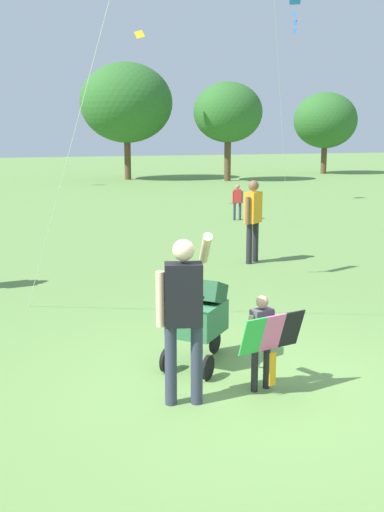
{
  "coord_description": "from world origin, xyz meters",
  "views": [
    {
      "loc": [
        -2.46,
        -5.61,
        2.72
      ],
      "look_at": [
        -0.22,
        0.94,
        1.3
      ],
      "focal_mm": 43.09,
      "sensor_mm": 36.0,
      "label": 1
    }
  ],
  "objects_px": {
    "person_adult_flyer": "(184,306)",
    "stroller": "(202,314)",
    "child_with_butterfly_kite": "(264,335)",
    "person_red_shirt": "(253,215)",
    "person_couple_left": "(237,199)"
  },
  "relations": [
    {
      "from": "child_with_butterfly_kite",
      "to": "person_red_shirt",
      "type": "distance_m",
      "value": 6.5
    },
    {
      "from": "person_adult_flyer",
      "to": "person_red_shirt",
      "type": "xyz_separation_m",
      "value": [
        3.46,
        5.97,
        -0.01
      ]
    },
    {
      "from": "person_red_shirt",
      "to": "person_adult_flyer",
      "type": "bearing_deg",
      "value": -120.12
    },
    {
      "from": "person_couple_left",
      "to": "child_with_butterfly_kite",
      "type": "bearing_deg",
      "value": -111.82
    },
    {
      "from": "stroller",
      "to": "person_couple_left",
      "type": "xyz_separation_m",
      "value": [
        5.07,
        10.84,
        0.04
      ]
    },
    {
      "from": "person_adult_flyer",
      "to": "person_red_shirt",
      "type": "height_order",
      "value": "person_adult_flyer"
    },
    {
      "from": "person_couple_left",
      "to": "stroller",
      "type": "bearing_deg",
      "value": -115.05
    },
    {
      "from": "child_with_butterfly_kite",
      "to": "person_couple_left",
      "type": "bearing_deg",
      "value": 68.18
    },
    {
      "from": "person_adult_flyer",
      "to": "stroller",
      "type": "bearing_deg",
      "value": 60.78
    },
    {
      "from": "child_with_butterfly_kite",
      "to": "stroller",
      "type": "xyz_separation_m",
      "value": [
        -0.35,
        0.94,
        -0.02
      ]
    },
    {
      "from": "child_with_butterfly_kite",
      "to": "person_couple_left",
      "type": "height_order",
      "value": "person_couple_left"
    },
    {
      "from": "child_with_butterfly_kite",
      "to": "person_couple_left",
      "type": "distance_m",
      "value": 12.7
    },
    {
      "from": "child_with_butterfly_kite",
      "to": "person_adult_flyer",
      "type": "bearing_deg",
      "value": -178.7
    },
    {
      "from": "person_adult_flyer",
      "to": "stroller",
      "type": "height_order",
      "value": "person_adult_flyer"
    },
    {
      "from": "person_adult_flyer",
      "to": "person_red_shirt",
      "type": "relative_size",
      "value": 1.03
    }
  ]
}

